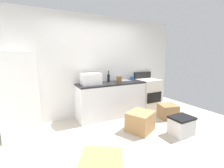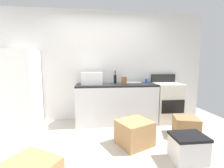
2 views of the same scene
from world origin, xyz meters
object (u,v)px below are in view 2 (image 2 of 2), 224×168
Objects in this scene: stove_oven at (167,101)px; cardboard_box_large at (186,126)px; cardboard_box_small at (134,133)px; knife_block at (124,81)px; microwave at (92,78)px; storage_bin at (188,148)px; refrigerator at (20,89)px; wine_bottle at (115,79)px; coffee_mug at (147,81)px.

cardboard_box_large is (0.01, -0.82, -0.29)m from stove_oven.
cardboard_box_small is (-1.05, -1.04, -0.26)m from stove_oven.
cardboard_box_small is at bearing -88.81° from knife_block.
storage_bin is at bearing -49.62° from microwave.
refrigerator is 1.52m from microwave.
stove_oven is at bearing 7.99° from knife_block.
wine_bottle is at bearing 5.41° from refrigerator.
refrigerator is 16.40× the size of coffee_mug.
microwave is 1.00× the size of storage_bin.
cardboard_box_small is (0.18, -1.18, -0.81)m from wine_bottle.
stove_oven is 2.39× the size of storage_bin.
wine_bottle is 1.77m from cardboard_box_large.
storage_bin is (-0.43, -0.75, 0.02)m from cardboard_box_large.
coffee_mug is at bearing 27.13° from knife_block.
coffee_mug is 0.19× the size of cardboard_box_small.
microwave is 2.24m from storage_bin.
microwave is at bearing 167.02° from knife_block.
cardboard_box_small is (-1.06, -0.22, 0.03)m from cardboard_box_large.
coffee_mug reaches higher than cardboard_box_large.
knife_block is (0.70, -0.16, -0.05)m from microwave.
cardboard_box_large is (1.77, -0.83, -0.86)m from microwave.
knife_block reaches higher than cardboard_box_large.
coffee_mug is at bearing 91.07° from storage_bin.
stove_oven is 1.20m from knife_block.
storage_bin is at bearing -105.13° from stove_oven.
coffee_mug is 0.22× the size of storage_bin.
wine_bottle is at bearing 142.29° from cardboard_box_large.
storage_bin reaches higher than cardboard_box_large.
stove_oven is 1.65m from storage_bin.
stove_oven is 2.59× the size of cardboard_box_large.
cardboard_box_small is at bearing -135.30° from stove_oven.
stove_oven is at bearing 74.87° from storage_bin.
knife_block reaches higher than coffee_mug.
cardboard_box_large is (1.08, -0.67, -0.81)m from knife_block.
cardboard_box_large is at bearing -13.09° from refrigerator.
refrigerator is at bearing -179.03° from stove_oven.
cardboard_box_large is (0.46, -0.98, -0.77)m from coffee_mug.
stove_oven is at bearing -19.77° from coffee_mug.
refrigerator reaches higher than stove_oven.
coffee_mug is 1.54m from cardboard_box_small.
wine_bottle is 2.06m from storage_bin.
microwave reaches higher than knife_block.
coffee_mug is (2.81, 0.22, 0.13)m from refrigerator.
stove_oven is 0.87m from cardboard_box_large.
coffee_mug is (0.77, 0.03, -0.06)m from wine_bottle.
wine_bottle is (-1.23, 0.14, 0.54)m from stove_oven.
stove_oven is 1.50m from cardboard_box_small.
cardboard_box_small is (0.72, -1.05, -0.83)m from microwave.
knife_block is (-1.07, -0.15, 0.52)m from stove_oven.
refrigerator is 3.13× the size of cardboard_box_small.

